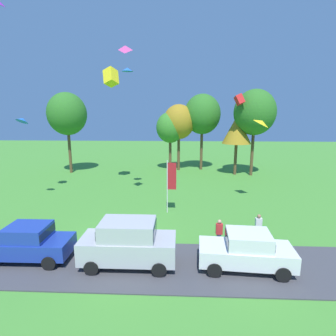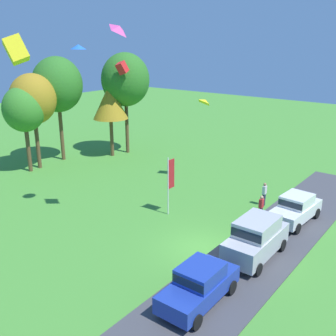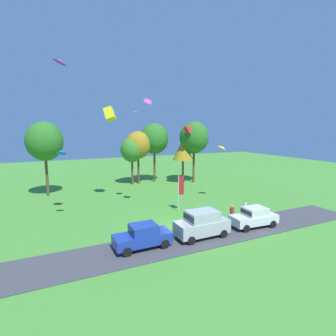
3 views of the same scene
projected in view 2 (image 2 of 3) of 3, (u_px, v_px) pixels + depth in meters
name	position (u px, v px, depth m)	size (l,w,h in m)	color
ground_plane	(200.00, 248.00, 22.65)	(120.00, 120.00, 0.00)	#478E33
pavement_strip	(246.00, 265.00, 20.95)	(36.00, 4.40, 0.06)	#424247
car_sedan_by_flagpole	(199.00, 284.00, 17.62)	(4.42, 1.98, 1.84)	#1E389E
car_suv_mid_row	(256.00, 237.00, 21.28)	(4.60, 2.05, 2.28)	#B7B7BC
car_sedan_far_end	(296.00, 208.00, 25.58)	(4.52, 2.20, 1.84)	white
person_on_lawn	(264.00, 194.00, 28.32)	(0.36, 0.24, 1.71)	#2D334C
person_watching_sky	(261.00, 207.00, 26.02)	(0.36, 0.24, 1.71)	#2D334C
tree_far_right	(24.00, 109.00, 34.23)	(3.66, 3.66, 7.72)	brown
tree_center_back	(33.00, 99.00, 34.97)	(4.12, 4.12, 8.69)	brown
tree_far_left	(57.00, 85.00, 37.20)	(4.75, 4.75, 10.03)	brown
tree_left_of_center	(110.00, 102.00, 39.07)	(3.49, 3.49, 7.37)	brown
tree_right_of_center	(125.00, 80.00, 39.65)	(4.88, 4.88, 10.30)	brown
flag_banner	(170.00, 178.00, 26.48)	(0.71, 0.08, 4.07)	silver
kite_delta_mid_center	(78.00, 47.00, 23.36)	(0.97, 0.97, 0.29)	blue
kite_diamond_low_drifter	(205.00, 101.00, 31.55)	(0.88, 0.96, 0.28)	yellow
kite_box_near_flag	(16.00, 50.00, 23.56)	(1.03, 1.03, 1.44)	yellow
kite_box_topmost	(122.00, 68.00, 36.47)	(0.73, 0.73, 1.03)	red
kite_diamond_high_right	(120.00, 29.00, 21.64)	(0.76, 1.01, 0.31)	#EA4C9E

